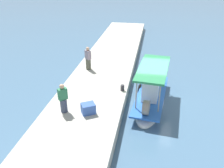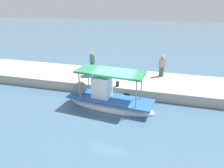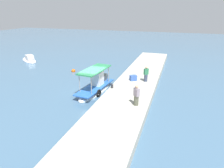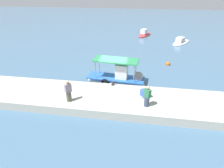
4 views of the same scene
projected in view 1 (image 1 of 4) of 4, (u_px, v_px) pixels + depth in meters
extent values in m
plane|color=#436582|center=(155.00, 101.00, 15.30)|extent=(120.00, 120.00, 0.00)
cube|color=#B1AFA1|center=(95.00, 91.00, 15.75)|extent=(36.00, 4.23, 0.69)
ellipsoid|color=white|center=(150.00, 102.00, 15.09)|extent=(5.80, 2.20, 0.87)
cube|color=blue|center=(151.00, 95.00, 14.87)|extent=(5.58, 2.18, 0.10)
cube|color=white|center=(151.00, 89.00, 14.07)|extent=(1.19, 1.01, 1.47)
cylinder|color=gray|center=(159.00, 99.00, 12.78)|extent=(0.07, 0.07, 1.78)
cylinder|color=gray|center=(136.00, 96.00, 13.08)|extent=(0.07, 0.07, 1.78)
cylinder|color=gray|center=(165.00, 72.00, 15.88)|extent=(0.07, 0.07, 1.78)
cylinder|color=gray|center=(146.00, 70.00, 16.18)|extent=(0.07, 0.07, 1.78)
cube|color=#2B8752|center=(153.00, 68.00, 14.05)|extent=(4.27, 2.05, 0.12)
torus|color=black|center=(140.00, 90.00, 15.89)|extent=(0.75, 0.25, 0.74)
cylinder|color=gray|center=(146.00, 108.00, 12.84)|extent=(0.83, 0.43, 0.80)
cylinder|color=#4F5141|center=(88.00, 64.00, 17.91)|extent=(0.54, 0.54, 0.79)
cube|color=gray|center=(88.00, 55.00, 17.58)|extent=(0.52, 0.54, 0.66)
sphere|color=tan|center=(88.00, 49.00, 17.37)|extent=(0.26, 0.26, 0.26)
cylinder|color=#374057|center=(64.00, 105.00, 12.83)|extent=(0.52, 0.52, 0.77)
cube|color=#2E754C|center=(63.00, 94.00, 12.51)|extent=(0.51, 0.51, 0.63)
sphere|color=tan|center=(62.00, 86.00, 12.31)|extent=(0.25, 0.25, 0.25)
cylinder|color=#2D2D33|center=(122.00, 88.00, 15.03)|extent=(0.24, 0.24, 0.37)
cube|color=#3659AA|center=(88.00, 108.00, 12.75)|extent=(0.84, 0.89, 0.56)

